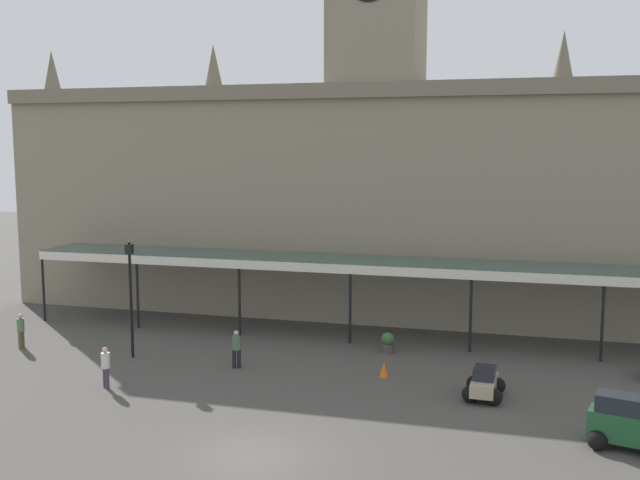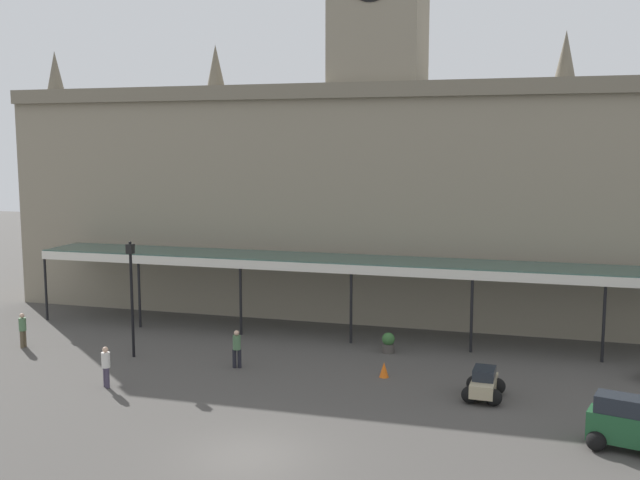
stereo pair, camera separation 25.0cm
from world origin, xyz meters
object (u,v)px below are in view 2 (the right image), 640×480
at_px(pedestrian_crossing_forecourt, 106,365).
at_px(car_green_van, 628,426).
at_px(pedestrian_near_entrance, 23,329).
at_px(victorian_lamppost, 131,286).
at_px(car_beige_sedan, 484,386).
at_px(planter_forecourt_centre, 388,343).
at_px(pedestrian_beside_cars, 237,347).
at_px(traffic_cone, 384,370).

bearing_deg(pedestrian_crossing_forecourt, car_green_van, -2.67).
distance_m(car_green_van, pedestrian_near_entrance, 26.79).
bearing_deg(victorian_lamppost, car_green_van, -13.71).
xyz_separation_m(car_beige_sedan, planter_forecourt_centre, (-4.65, 5.11, -0.01)).
height_order(car_beige_sedan, pedestrian_beside_cars, pedestrian_beside_cars).
bearing_deg(pedestrian_crossing_forecourt, pedestrian_near_entrance, 150.22).
bearing_deg(pedestrian_beside_cars, car_green_van, -17.26).
bearing_deg(victorian_lamppost, planter_forecourt_centre, 19.03).
distance_m(pedestrian_crossing_forecourt, planter_forecourt_centre, 12.74).
bearing_deg(pedestrian_near_entrance, car_green_van, -10.63).
xyz_separation_m(car_green_van, planter_forecourt_centre, (-9.29, 8.82, -0.32)).
bearing_deg(car_green_van, traffic_cone, 149.41).
xyz_separation_m(pedestrian_crossing_forecourt, planter_forecourt_centre, (9.97, 7.92, -0.42)).
bearing_deg(planter_forecourt_centre, traffic_cone, -82.29).
distance_m(pedestrian_near_entrance, traffic_cone, 17.54).
bearing_deg(pedestrian_crossing_forecourt, car_beige_sedan, 10.88).
height_order(pedestrian_near_entrance, victorian_lamppost, victorian_lamppost).
height_order(pedestrian_beside_cars, victorian_lamppost, victorian_lamppost).
bearing_deg(pedestrian_near_entrance, planter_forecourt_centre, 12.82).
distance_m(pedestrian_crossing_forecourt, traffic_cone, 11.33).
bearing_deg(car_green_van, pedestrian_crossing_forecourt, 177.33).
xyz_separation_m(car_green_van, traffic_cone, (-8.80, 5.20, -0.48)).
xyz_separation_m(pedestrian_beside_cars, victorian_lamppost, (-5.20, 0.25, 2.39)).
xyz_separation_m(car_green_van, victorian_lamppost, (-20.41, 4.98, 2.49)).
bearing_deg(car_beige_sedan, victorian_lamppost, 175.38).
distance_m(car_beige_sedan, victorian_lamppost, 16.07).
bearing_deg(pedestrian_beside_cars, victorian_lamppost, 177.22).
distance_m(car_beige_sedan, planter_forecourt_centre, 6.91).
bearing_deg(car_green_van, victorian_lamppost, 166.29).
distance_m(victorian_lamppost, traffic_cone, 11.99).
relative_size(car_beige_sedan, victorian_lamppost, 0.39).
bearing_deg(victorian_lamppost, pedestrian_beside_cars, -2.78).
distance_m(victorian_lamppost, planter_forecourt_centre, 12.09).
xyz_separation_m(victorian_lamppost, planter_forecourt_centre, (11.12, 3.84, -2.81)).
relative_size(pedestrian_near_entrance, traffic_cone, 2.58).
relative_size(car_beige_sedan, traffic_cone, 3.24).
relative_size(car_green_van, car_beige_sedan, 1.22).
bearing_deg(car_green_van, planter_forecourt_centre, 136.50).
xyz_separation_m(car_beige_sedan, pedestrian_beside_cars, (-10.58, 1.02, 0.41)).
height_order(car_green_van, car_beige_sedan, car_green_van).
xyz_separation_m(pedestrian_near_entrance, traffic_cone, (17.53, 0.26, -0.59)).
xyz_separation_m(pedestrian_crossing_forecourt, victorian_lamppost, (-1.15, 4.08, 2.39)).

